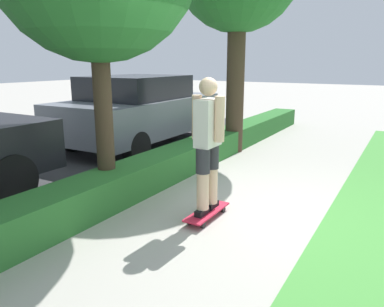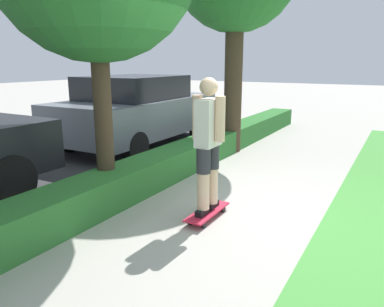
{
  "view_description": "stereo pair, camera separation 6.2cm",
  "coord_description": "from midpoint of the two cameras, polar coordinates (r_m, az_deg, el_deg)",
  "views": [
    {
      "loc": [
        -4.19,
        -1.77,
        1.89
      ],
      "look_at": [
        -0.15,
        0.6,
        0.73
      ],
      "focal_mm": 35.0,
      "sensor_mm": 36.0,
      "label": 1
    },
    {
      "loc": [
        -4.22,
        -1.71,
        1.89
      ],
      "look_at": [
        -0.15,
        0.6,
        0.73
      ],
      "focal_mm": 35.0,
      "sensor_mm": 36.0,
      "label": 2
    }
  ],
  "objects": [
    {
      "name": "skater_person",
      "position": [
        4.41,
        2.07,
        1.68
      ],
      "size": [
        0.49,
        0.42,
        1.62
      ],
      "color": "black",
      "rests_on": "skateboard"
    },
    {
      "name": "skateboard",
      "position": [
        4.68,
        1.98,
        -8.94
      ],
      "size": [
        0.8,
        0.24,
        0.1
      ],
      "color": "red",
      "rests_on": "ground_plane"
    },
    {
      "name": "parked_car_middle",
      "position": [
        8.68,
        -8.61,
        6.58
      ],
      "size": [
        4.17,
        2.05,
        1.58
      ],
      "rotation": [
        0.0,
        0.0,
        0.02
      ],
      "color": "slate",
      "rests_on": "ground_plane"
    },
    {
      "name": "hedge_row",
      "position": [
        5.62,
        -8.45,
        -3.48
      ],
      "size": [
        14.61,
        0.6,
        0.46
      ],
      "color": "#2D702D",
      "rests_on": "ground_plane"
    },
    {
      "name": "ground_plane",
      "position": [
        4.93,
        6.67,
        -8.78
      ],
      "size": [
        60.0,
        60.0,
        0.0
      ],
      "primitive_type": "plane",
      "color": "#ADA89E"
    },
    {
      "name": "street_asphalt",
      "position": [
        7.52,
        -24.23,
        -1.92
      ],
      "size": [
        14.61,
        5.0,
        0.01
      ],
      "color": "#38383A",
      "rests_on": "ground_plane"
    }
  ]
}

